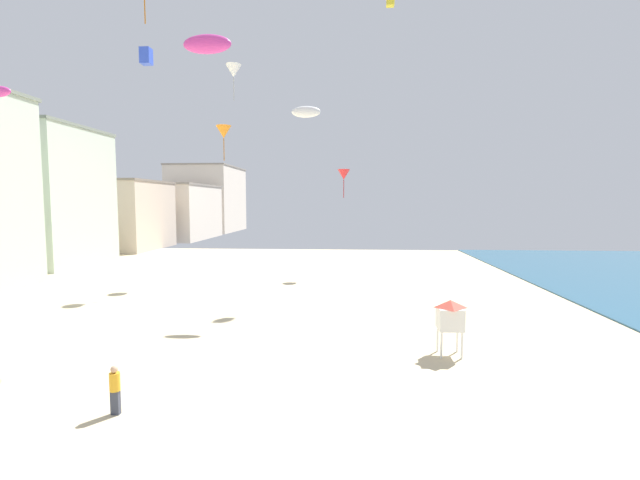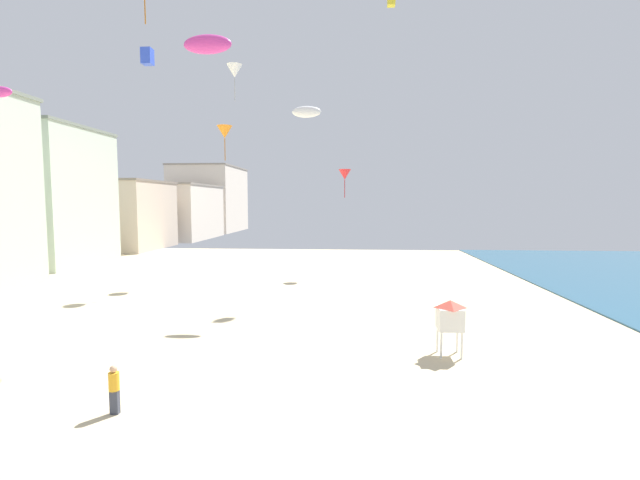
% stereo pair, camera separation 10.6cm
% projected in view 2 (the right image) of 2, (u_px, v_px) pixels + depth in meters
% --- Properties ---
extents(boardwalk_hotel_mid, '(10.35, 12.57, 15.14)m').
position_uv_depth(boardwalk_hotel_mid, '(46.00, 196.00, 49.24)').
color(boardwalk_hotel_mid, '#B7C6B2').
rests_on(boardwalk_hotel_mid, ground).
extents(boardwalk_hotel_far, '(11.09, 13.86, 10.12)m').
position_uv_depth(boardwalk_hotel_far, '(124.00, 215.00, 66.09)').
color(boardwalk_hotel_far, '#C6B29E').
rests_on(boardwalk_hotel_far, ground).
extents(boardwalk_hotel_distant, '(14.00, 19.25, 10.22)m').
position_uv_depth(boardwalk_hotel_distant, '(174.00, 212.00, 84.53)').
color(boardwalk_hotel_distant, silver).
rests_on(boardwalk_hotel_distant, ground).
extents(boardwalk_hotel_furthest, '(13.73, 20.50, 15.23)m').
position_uv_depth(boardwalk_hotel_furthest, '(210.00, 199.00, 105.86)').
color(boardwalk_hotel_furthest, silver).
rests_on(boardwalk_hotel_furthest, ground).
extents(kite_flyer, '(0.34, 0.34, 1.64)m').
position_uv_depth(kite_flyer, '(114.00, 387.00, 14.64)').
color(kite_flyer, '#383D4C').
rests_on(kite_flyer, ground).
extents(lifeguard_stand, '(1.10, 1.10, 2.55)m').
position_uv_depth(lifeguard_stand, '(450.00, 316.00, 20.18)').
color(lifeguard_stand, white).
rests_on(lifeguard_stand, ground).
extents(kite_magenta_parafoil, '(2.67, 0.74, 1.04)m').
position_uv_depth(kite_magenta_parafoil, '(208.00, 44.00, 24.35)').
color(kite_magenta_parafoil, '#DB3D9E').
extents(kite_red_delta, '(1.19, 1.19, 2.71)m').
position_uv_depth(kite_red_delta, '(345.00, 175.00, 42.73)').
color(kite_red_delta, red).
extents(kite_white_delta, '(1.34, 1.34, 3.05)m').
position_uv_depth(kite_white_delta, '(234.00, 71.00, 38.49)').
color(kite_white_delta, white).
extents(kite_yellow_box, '(0.64, 0.64, 1.01)m').
position_uv_depth(kite_yellow_box, '(391.00, 0.00, 37.06)').
color(kite_yellow_box, yellow).
extents(kite_orange_delta_2, '(1.37, 1.37, 3.10)m').
position_uv_depth(kite_orange_delta_2, '(225.00, 132.00, 40.01)').
color(kite_orange_delta_2, orange).
extents(kite_blue_box, '(0.88, 0.88, 1.38)m').
position_uv_depth(kite_blue_box, '(147.00, 56.00, 38.96)').
color(kite_blue_box, blue).
extents(kite_white_parafoil, '(1.89, 0.53, 0.74)m').
position_uv_depth(kite_white_parafoil, '(306.00, 112.00, 28.93)').
color(kite_white_parafoil, white).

